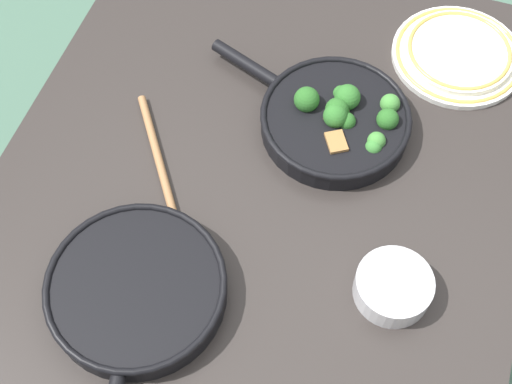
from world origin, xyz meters
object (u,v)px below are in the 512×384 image
wooden_spoon (171,206)px  prep_bowl_steel (393,287)px  skillet_eggs (136,290)px  skillet_broccoli (335,118)px  dinner_plate_stack (458,54)px

wooden_spoon → prep_bowl_steel: bearing=50.1°
skillet_eggs → prep_bowl_steel: bearing=96.7°
prep_bowl_steel → skillet_broccoli: bearing=-149.0°
skillet_broccoli → dinner_plate_stack: (-0.24, 0.19, -0.01)m
dinner_plate_stack → prep_bowl_steel: 0.53m
wooden_spoon → dinner_plate_stack: 0.64m
wooden_spoon → dinner_plate_stack: dinner_plate_stack is taller
skillet_broccoli → skillet_eggs: (0.43, -0.22, -0.00)m
skillet_broccoli → skillet_eggs: 0.48m
skillet_eggs → wooden_spoon: size_ratio=1.26×
skillet_eggs → wooden_spoon: skillet_eggs is taller
skillet_eggs → wooden_spoon: 0.17m
skillet_eggs → wooden_spoon: bearing=170.6°
skillet_broccoli → skillet_eggs: bearing=83.7°
dinner_plate_stack → prep_bowl_steel: prep_bowl_steel is taller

